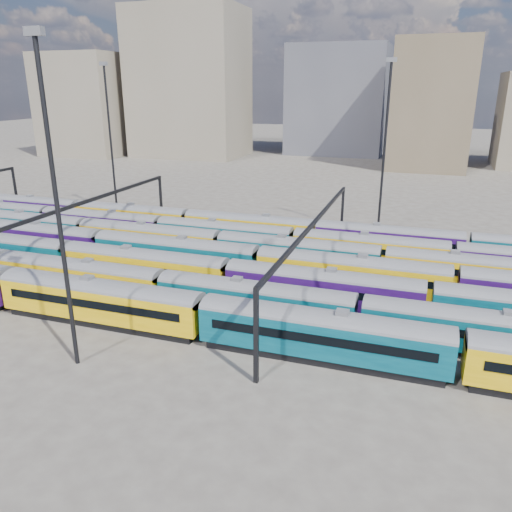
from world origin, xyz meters
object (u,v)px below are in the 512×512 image
(mast_2, at_px, (56,198))
(rake_1, at_px, (162,285))
(rake_2, at_px, (322,285))
(rake_0, at_px, (100,297))

(mast_2, bearing_deg, rake_1, 82.91)
(rake_1, bearing_deg, mast_2, -97.09)
(rake_1, xyz_separation_m, rake_2, (15.62, 5.00, 0.09))
(rake_2, bearing_deg, rake_1, -162.25)
(rake_1, relative_size, rake_2, 1.16)
(mast_2, bearing_deg, rake_2, 44.81)
(rake_0, bearing_deg, mast_2, -71.16)
(rake_1, distance_m, mast_2, 16.62)
(mast_2, bearing_deg, rake_0, 108.84)
(rake_1, bearing_deg, rake_2, 17.75)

